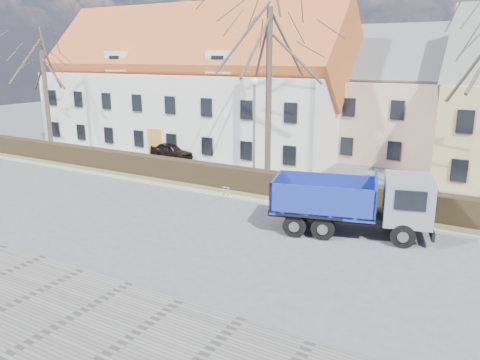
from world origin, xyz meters
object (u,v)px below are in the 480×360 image
Objects in this scene: streetlight at (254,133)px; dump_truck at (345,202)px; parked_car_a at (173,151)px; cart_frame at (223,191)px.

dump_truck is at bearing -32.96° from streetlight.
streetlight is 10.31m from parked_car_a.
streetlight is at bearing -107.69° from parked_car_a.
parked_car_a is at bearing 156.57° from streetlight.
cart_frame is 10.66m from parked_car_a.
parked_car_a reaches higher than cart_frame.
cart_frame is 0.19× the size of parked_car_a.
cart_frame is at bearing -104.48° from streetlight.
parked_car_a is (-8.51, 6.42, 0.32)m from cart_frame.
dump_truck is 8.50m from streetlight.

